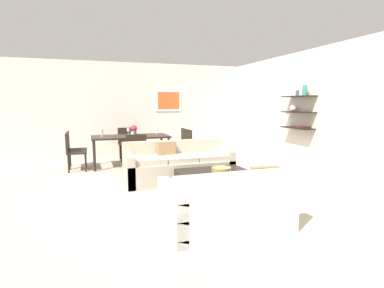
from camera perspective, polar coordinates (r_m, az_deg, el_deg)
The scene contains 21 objects.
ground_plane at distance 5.88m, azimuth -2.64°, elevation -7.66°, with size 18.00×18.00×0.00m, color #BCB29E.
back_wall_unit at distance 9.18m, azimuth -6.98°, elevation 6.34°, with size 8.40×0.09×2.70m.
right_wall_shelf_unit at distance 7.59m, azimuth 18.61°, elevation 5.73°, with size 0.34×8.20×2.70m.
sofa_beige at distance 6.15m, azimuth -2.68°, elevation -4.17°, with size 2.10×0.90×0.78m.
loveseat_white at distance 3.89m, azimuth 6.56°, elevation -11.27°, with size 1.52×0.90×0.78m.
coffee_table at distance 5.30m, azimuth 4.51°, elevation -7.26°, with size 1.22×0.99×0.38m.
decorative_bowl at distance 5.29m, azimuth 5.40°, elevation -4.71°, with size 0.33×0.33×0.08m.
candle_jar at distance 5.27m, azimuth 6.93°, elevation -4.75°, with size 0.07×0.07×0.09m, color silver.
dining_table at distance 7.71m, azimuth -11.41°, elevation 1.00°, with size 1.86×0.90×0.75m.
dining_chair_left_near at distance 7.48m, azimuth -21.40°, elevation -0.93°, with size 0.44×0.44×0.88m.
dining_chair_right_far at distance 8.20m, azimuth -2.24°, elevation 0.30°, with size 0.44×0.44×0.88m.
dining_chair_foot at distance 6.89m, azimuth -10.46°, elevation -1.23°, with size 0.44×0.44×0.88m.
dining_chair_head at distance 8.57m, azimuth -12.11°, elevation 0.46°, with size 0.44×0.44×0.88m.
dining_chair_left_far at distance 7.88m, azimuth -21.26°, elevation -0.51°, with size 0.44×0.44×0.88m.
dining_chair_right_near at distance 7.81m, azimuth -1.40°, elevation -0.06°, with size 0.44×0.44×0.88m.
wine_glass_head at distance 8.08m, azimuth -11.80°, elevation 2.60°, with size 0.07×0.07×0.17m.
wine_glass_right_far at distance 7.91m, azimuth -6.59°, elevation 2.66°, with size 0.07×0.07×0.17m.
wine_glass_left_far at distance 7.74m, azimuth -16.62°, elevation 2.31°, with size 0.06×0.06×0.18m.
wine_glass_left_near at distance 7.52m, azimuth -16.55°, elevation 2.20°, with size 0.08×0.08×0.18m.
wine_glass_foot at distance 7.30m, azimuth -11.05°, elevation 1.98°, with size 0.08×0.08×0.14m.
centerpiece_vase at distance 7.72m, azimuth -10.79°, elevation 2.66°, with size 0.16×0.16×0.26m.
Camera 1 is at (-1.56, -5.46, 1.55)m, focal length 28.57 mm.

